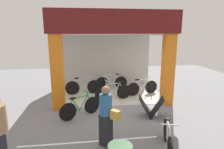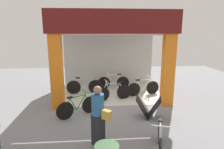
{
  "view_description": "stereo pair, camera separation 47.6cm",
  "coord_description": "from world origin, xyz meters",
  "px_view_note": "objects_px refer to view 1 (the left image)",
  "views": [
    {
      "loc": [
        -1.11,
        -7.39,
        3.0
      ],
      "look_at": [
        0.0,
        0.81,
        1.15
      ],
      "focal_mm": 31.1,
      "sensor_mm": 36.0,
      "label": 1
    },
    {
      "loc": [
        -0.64,
        -7.44,
        3.0
      ],
      "look_at": [
        0.0,
        0.81,
        1.15
      ],
      "focal_mm": 31.1,
      "sensor_mm": 36.0,
      "label": 2
    }
  ],
  "objects_px": {
    "bicycle_inside_1": "(142,87)",
    "bicycle_inside_3": "(112,82)",
    "bicycle_parked_1": "(80,107)",
    "pedestrian_0": "(106,116)",
    "bicycle_parked_0": "(168,138)",
    "sandwich_board_sign": "(151,107)",
    "bicycle_inside_2": "(83,87)",
    "bicycle_inside_0": "(113,92)"
  },
  "relations": [
    {
      "from": "bicycle_inside_1",
      "to": "bicycle_inside_3",
      "type": "distance_m",
      "value": 1.77
    },
    {
      "from": "bicycle_inside_1",
      "to": "bicycle_parked_1",
      "type": "distance_m",
      "value": 3.58
    },
    {
      "from": "bicycle_inside_3",
      "to": "pedestrian_0",
      "type": "bearing_deg",
      "value": -99.18
    },
    {
      "from": "bicycle_parked_0",
      "to": "bicycle_parked_1",
      "type": "bearing_deg",
      "value": 134.16
    },
    {
      "from": "sandwich_board_sign",
      "to": "bicycle_inside_1",
      "type": "bearing_deg",
      "value": 80.67
    },
    {
      "from": "bicycle_inside_1",
      "to": "sandwich_board_sign",
      "type": "relative_size",
      "value": 1.62
    },
    {
      "from": "bicycle_parked_0",
      "to": "pedestrian_0",
      "type": "bearing_deg",
      "value": 164.26
    },
    {
      "from": "bicycle_parked_1",
      "to": "pedestrian_0",
      "type": "height_order",
      "value": "pedestrian_0"
    },
    {
      "from": "bicycle_parked_1",
      "to": "sandwich_board_sign",
      "type": "xyz_separation_m",
      "value": [
        2.49,
        -0.3,
        0.01
      ]
    },
    {
      "from": "bicycle_inside_3",
      "to": "bicycle_parked_0",
      "type": "height_order",
      "value": "bicycle_inside_3"
    },
    {
      "from": "bicycle_inside_2",
      "to": "bicycle_inside_3",
      "type": "bearing_deg",
      "value": 25.73
    },
    {
      "from": "bicycle_inside_0",
      "to": "bicycle_inside_2",
      "type": "xyz_separation_m",
      "value": [
        -1.32,
        1.05,
        0.01
      ]
    },
    {
      "from": "bicycle_inside_1",
      "to": "bicycle_parked_0",
      "type": "bearing_deg",
      "value": -98.21
    },
    {
      "from": "bicycle_inside_0",
      "to": "bicycle_parked_0",
      "type": "xyz_separation_m",
      "value": [
        0.85,
        -3.85,
        -0.02
      ]
    },
    {
      "from": "sandwich_board_sign",
      "to": "pedestrian_0",
      "type": "relative_size",
      "value": 0.6
    },
    {
      "from": "bicycle_inside_0",
      "to": "bicycle_inside_3",
      "type": "bearing_deg",
      "value": 84.76
    },
    {
      "from": "bicycle_parked_1",
      "to": "bicycle_parked_0",
      "type": "bearing_deg",
      "value": -45.84
    },
    {
      "from": "bicycle_inside_1",
      "to": "bicycle_inside_3",
      "type": "bearing_deg",
      "value": 138.26
    },
    {
      "from": "bicycle_inside_3",
      "to": "sandwich_board_sign",
      "type": "height_order",
      "value": "bicycle_inside_3"
    },
    {
      "from": "bicycle_inside_3",
      "to": "sandwich_board_sign",
      "type": "bearing_deg",
      "value": -75.57
    },
    {
      "from": "bicycle_inside_1",
      "to": "bicycle_parked_1",
      "type": "bearing_deg",
      "value": -143.77
    },
    {
      "from": "bicycle_inside_0",
      "to": "sandwich_board_sign",
      "type": "height_order",
      "value": "bicycle_inside_0"
    },
    {
      "from": "bicycle_inside_2",
      "to": "bicycle_parked_1",
      "type": "bearing_deg",
      "value": -91.76
    },
    {
      "from": "bicycle_inside_3",
      "to": "bicycle_parked_0",
      "type": "distance_m",
      "value": 5.66
    },
    {
      "from": "bicycle_inside_2",
      "to": "bicycle_parked_1",
      "type": "height_order",
      "value": "bicycle_inside_2"
    },
    {
      "from": "sandwich_board_sign",
      "to": "bicycle_parked_1",
      "type": "bearing_deg",
      "value": 173.1
    },
    {
      "from": "bicycle_inside_0",
      "to": "pedestrian_0",
      "type": "relative_size",
      "value": 1.0
    },
    {
      "from": "sandwich_board_sign",
      "to": "pedestrian_0",
      "type": "bearing_deg",
      "value": -138.04
    },
    {
      "from": "bicycle_inside_1",
      "to": "sandwich_board_sign",
      "type": "xyz_separation_m",
      "value": [
        -0.4,
        -2.42,
        0.01
      ]
    },
    {
      "from": "bicycle_inside_3",
      "to": "bicycle_parked_1",
      "type": "distance_m",
      "value": 3.65
    },
    {
      "from": "pedestrian_0",
      "to": "sandwich_board_sign",
      "type": "bearing_deg",
      "value": 41.96
    },
    {
      "from": "bicycle_inside_2",
      "to": "sandwich_board_sign",
      "type": "xyz_separation_m",
      "value": [
        2.41,
        -2.88,
        -0.01
      ]
    },
    {
      "from": "bicycle_inside_1",
      "to": "pedestrian_0",
      "type": "distance_m",
      "value": 4.58
    },
    {
      "from": "bicycle_inside_3",
      "to": "bicycle_inside_0",
      "type": "bearing_deg",
      "value": -95.24
    },
    {
      "from": "sandwich_board_sign",
      "to": "pedestrian_0",
      "type": "distance_m",
      "value": 2.42
    },
    {
      "from": "bicycle_parked_0",
      "to": "sandwich_board_sign",
      "type": "distance_m",
      "value": 2.03
    },
    {
      "from": "bicycle_parked_1",
      "to": "pedestrian_0",
      "type": "relative_size",
      "value": 0.85
    },
    {
      "from": "bicycle_inside_1",
      "to": "sandwich_board_sign",
      "type": "bearing_deg",
      "value": -99.33
    },
    {
      "from": "bicycle_parked_0",
      "to": "sandwich_board_sign",
      "type": "xyz_separation_m",
      "value": [
        0.24,
        2.01,
        0.02
      ]
    },
    {
      "from": "bicycle_inside_0",
      "to": "bicycle_inside_1",
      "type": "xyz_separation_m",
      "value": [
        1.49,
        0.58,
        -0.01
      ]
    },
    {
      "from": "bicycle_parked_1",
      "to": "pedestrian_0",
      "type": "distance_m",
      "value": 2.08
    },
    {
      "from": "bicycle_parked_1",
      "to": "pedestrian_0",
      "type": "xyz_separation_m",
      "value": [
        0.73,
        -1.89,
        0.5
      ]
    }
  ]
}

